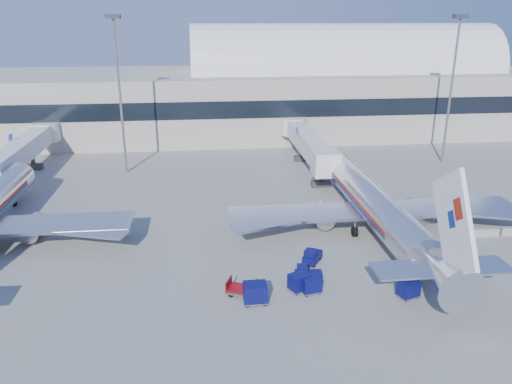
{
  "coord_description": "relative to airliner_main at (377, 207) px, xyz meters",
  "views": [
    {
      "loc": [
        -8.5,
        -43.9,
        22.36
      ],
      "look_at": [
        -2.96,
        6.0,
        4.58
      ],
      "focal_mm": 35.0,
      "sensor_mm": 36.0,
      "label": 1
    }
  ],
  "objects": [
    {
      "name": "terminal",
      "position": [
        -23.6,
        51.46,
        4.6
      ],
      "size": [
        170.0,
        28.15,
        21.0
      ],
      "color": "#B2AA9E",
      "rests_on": "ground"
    },
    {
      "name": "mast_east",
      "position": [
        20.0,
        25.49,
        11.87
      ],
      "size": [
        2.0,
        1.2,
        22.6
      ],
      "color": "slate",
      "rests_on": "ground"
    },
    {
      "name": "cart_train_b",
      "position": [
        -10.65,
        -11.35,
        -2.1
      ],
      "size": [
        2.17,
        1.98,
        1.55
      ],
      "rotation": [
        0.0,
        0.0,
        0.46
      ],
      "color": "#090B46",
      "rests_on": "ground"
    },
    {
      "name": "tug_lead",
      "position": [
        -9.69,
        -9.97,
        -2.21
      ],
      "size": [
        2.54,
        1.49,
        1.57
      ],
      "rotation": [
        0.0,
        0.0,
        -0.12
      ],
      "color": "#090B46",
      "rests_on": "ground"
    },
    {
      "name": "cart_open_red",
      "position": [
        -15.61,
        -11.48,
        -2.47
      ],
      "size": [
        2.83,
        2.44,
        0.64
      ],
      "rotation": [
        0.0,
        0.0,
        -0.38
      ],
      "color": "slate",
      "rests_on": "ground"
    },
    {
      "name": "cart_solo_near",
      "position": [
        -1.78,
        -13.46,
        -2.13
      ],
      "size": [
        2.04,
        1.8,
        1.5
      ],
      "rotation": [
        0.0,
        0.0,
        0.35
      ],
      "color": "#090B46",
      "rests_on": "ground"
    },
    {
      "name": "jetbridge_mid",
      "position": [
        -44.4,
        26.3,
        1.0
      ],
      "size": [
        4.4,
        27.5,
        6.25
      ],
      "color": "silver",
      "rests_on": "ground"
    },
    {
      "name": "cart_train_a",
      "position": [
        -9.74,
        -11.8,
        -2.14
      ],
      "size": [
        1.92,
        1.62,
        1.48
      ],
      "rotation": [
        0.0,
        0.0,
        0.22
      ],
      "color": "#090B46",
      "rests_on": "ground"
    },
    {
      "name": "tug_right",
      "position": [
        3.06,
        -9.27,
        -2.31
      ],
      "size": [
        2.31,
        1.7,
        1.36
      ],
      "rotation": [
        0.0,
        0.0,
        -0.35
      ],
      "color": "#090B46",
      "rests_on": "ground"
    },
    {
      "name": "ground",
      "position": [
        -10.0,
        -4.51,
        -2.93
      ],
      "size": [
        260.0,
        260.0,
        0.0
      ],
      "primitive_type": "plane",
      "color": "gray",
      "rests_on": "ground"
    },
    {
      "name": "cart_train_c",
      "position": [
        -14.63,
        -12.87,
        -1.99
      ],
      "size": [
        2.02,
        1.56,
        1.75
      ],
      "rotation": [
        0.0,
        0.0,
        0.02
      ],
      "color": "#090B46",
      "rests_on": "ground"
    },
    {
      "name": "mast_west",
      "position": [
        -30.0,
        25.49,
        11.87
      ],
      "size": [
        2.0,
        1.2,
        22.6
      ],
      "color": "slate",
      "rests_on": "ground"
    },
    {
      "name": "barrier_mid",
      "position": [
        11.3,
        -2.51,
        -2.48
      ],
      "size": [
        3.0,
        0.55,
        0.9
      ],
      "primitive_type": "cube",
      "color": "#9E9E96",
      "rests_on": "ground"
    },
    {
      "name": "airliner_main",
      "position": [
        0.0,
        0.0,
        0.0
      ],
      "size": [
        32.0,
        37.26,
        12.07
      ],
      "color": "silver",
      "rests_on": "ground"
    },
    {
      "name": "cart_solo_far",
      "position": [
        4.41,
        -11.28,
        -2.1
      ],
      "size": [
        2.12,
        1.89,
        1.54
      ],
      "rotation": [
        0.0,
        0.0,
        -0.38
      ],
      "color": "#090B46",
      "rests_on": "ground"
    },
    {
      "name": "tug_left",
      "position": [
        -8.49,
        -6.52,
        -2.21
      ],
      "size": [
        2.32,
        2.67,
        1.57
      ],
      "rotation": [
        0.0,
        0.0,
        0.99
      ],
      "color": "#090B46",
      "rests_on": "ground"
    },
    {
      "name": "jetbridge_near",
      "position": [
        -2.4,
        26.3,
        1.0
      ],
      "size": [
        4.4,
        27.5,
        6.25
      ],
      "color": "silver",
      "rests_on": "ground"
    },
    {
      "name": "barrier_near",
      "position": [
        8.0,
        -2.51,
        -2.48
      ],
      "size": [
        3.0,
        0.55,
        0.9
      ],
      "primitive_type": "cube",
      "color": "#9E9E96",
      "rests_on": "ground"
    }
  ]
}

